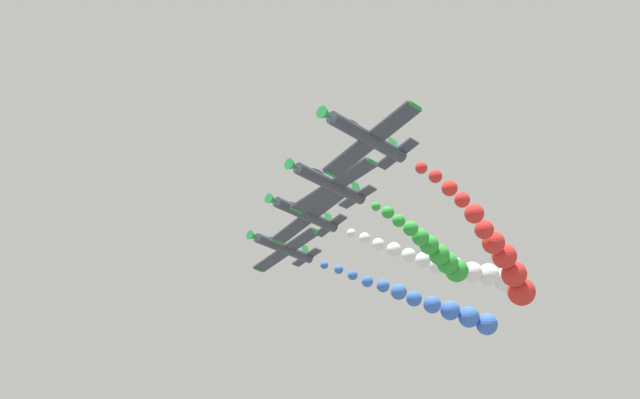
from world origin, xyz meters
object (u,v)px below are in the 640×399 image
at_px(airplane_right_inner, 305,214).
at_px(airplane_left_inner, 329,183).
at_px(airplane_lead, 366,137).
at_px(airplane_left_outer, 283,248).

bearing_deg(airplane_right_inner, airplane_left_inner, 140.97).
bearing_deg(airplane_left_inner, airplane_lead, 143.23).
height_order(airplane_lead, airplane_right_inner, airplane_right_inner).
relative_size(airplane_right_inner, airplane_left_outer, 1.00).
relative_size(airplane_lead, airplane_left_inner, 1.00).
bearing_deg(airplane_lead, airplane_left_outer, -37.93).
xyz_separation_m(airplane_left_inner, airplane_left_outer, (20.45, -16.26, 3.30)).
relative_size(airplane_left_inner, airplane_right_inner, 1.00).
relative_size(airplane_left_inner, airplane_left_outer, 1.00).
bearing_deg(airplane_left_outer, airplane_left_inner, 141.51).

